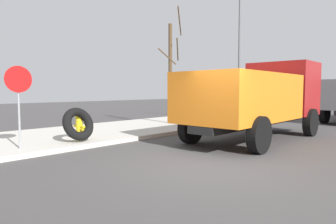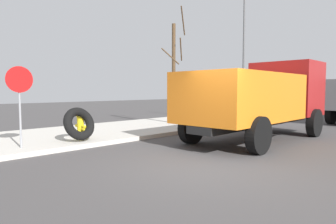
# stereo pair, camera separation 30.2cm
# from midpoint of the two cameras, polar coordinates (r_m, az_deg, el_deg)

# --- Properties ---
(ground_plane) EXTENTS (80.00, 80.00, 0.00)m
(ground_plane) POSITION_cam_midpoint_polar(r_m,az_deg,el_deg) (7.45, 8.05, -10.15)
(ground_plane) COLOR #423F3F
(sidewalk_curb) EXTENTS (36.00, 5.00, 0.15)m
(sidewalk_curb) POSITION_cam_midpoint_polar(r_m,az_deg,el_deg) (12.39, -16.84, -4.20)
(sidewalk_curb) COLOR #BCB7AD
(sidewalk_curb) RESTS_ON ground
(fire_hydrant) EXTENTS (0.26, 0.60, 0.93)m
(fire_hydrant) POSITION_cam_midpoint_polar(r_m,az_deg,el_deg) (10.71, -15.50, -2.38)
(fire_hydrant) COLOR yellow
(fire_hydrant) RESTS_ON sidewalk_curb
(loose_tire) EXTENTS (1.21, 0.81, 1.16)m
(loose_tire) POSITION_cam_midpoint_polar(r_m,az_deg,el_deg) (10.34, -15.71, -2.16)
(loose_tire) COLOR black
(loose_tire) RESTS_ON sidewalk_curb
(stop_sign) EXTENTS (0.76, 0.08, 2.38)m
(stop_sign) POSITION_cam_midpoint_polar(r_m,az_deg,el_deg) (9.63, -25.56, 3.56)
(stop_sign) COLOR gray
(stop_sign) RESTS_ON sidewalk_curb
(dump_truck_orange) EXTENTS (7.03, 2.87, 3.00)m
(dump_truck_orange) POSITION_cam_midpoint_polar(r_m,az_deg,el_deg) (11.73, 17.84, 2.85)
(dump_truck_orange) COLOR orange
(dump_truck_orange) RESTS_ON ground
(bare_tree) EXTENTS (1.33, 0.99, 5.80)m
(bare_tree) POSITION_cam_midpoint_polar(r_m,az_deg,el_deg) (15.47, 1.73, 7.81)
(bare_tree) COLOR #4C3823
(bare_tree) RESTS_ON sidewalk_curb
(street_light_pole) EXTENTS (0.12, 0.12, 6.95)m
(street_light_pole) POSITION_cam_midpoint_polar(r_m,az_deg,el_deg) (17.68, 14.67, 9.82)
(street_light_pole) COLOR #595B5E
(street_light_pole) RESTS_ON sidewalk_curb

